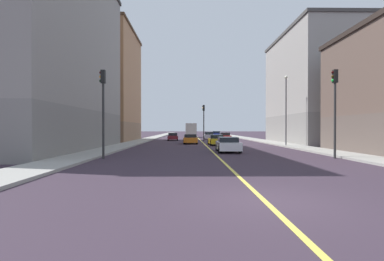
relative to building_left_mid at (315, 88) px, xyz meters
The scene contains 19 objects.
ground_plane 37.38m from the building_left_mid, 115.24° to the right, with size 400.00×400.00×0.00m, color #372A37.
sidewalk_left 18.58m from the building_left_mid, 110.50° to the left, with size 2.73×168.00×0.15m, color #9E9B93.
sidewalk_right 30.79m from the building_left_mid, 147.82° to the left, with size 2.73×168.00×0.15m, color #9E9B93.
lane_center_stripe 23.55m from the building_left_mid, 134.47° to the left, with size 0.16×154.00×0.01m, color #E5D14C.
building_left_mid is the anchor object (origin of this frame).
building_right_corner 34.00m from the building_left_mid, 156.77° to the right, with size 9.46×22.48×18.47m.
building_right_midblock 32.11m from the building_left_mid, 166.60° to the left, with size 9.46×15.82×18.03m.
traffic_light_left_near 22.94m from the building_left_mid, 109.95° to the right, with size 0.40×0.32×6.06m.
traffic_light_right_near 31.93m from the building_left_mid, 137.86° to the right, with size 0.40×0.32×6.00m.
traffic_light_median_far 16.60m from the building_left_mid, 161.54° to the left, with size 0.40×0.32×5.71m.
street_lamp_left_near 10.82m from the building_left_mid, 129.91° to the right, with size 0.36×0.36×7.84m.
car_red 17.35m from the building_left_mid, 135.15° to the left, with size 1.92×4.01×1.32m.
car_yellow 16.67m from the building_left_mid, 161.07° to the right, with size 1.89×3.96×1.27m.
car_white 22.22m from the building_left_mid, 132.59° to the right, with size 1.96×4.59×1.30m.
car_silver 21.43m from the building_left_mid, 132.81° to the left, with size 1.95×4.19×1.40m.
car_orange 18.87m from the building_left_mid, behind, with size 1.92×4.57×1.28m.
car_blue 32.39m from the building_left_mid, 110.43° to the left, with size 1.99×4.14×1.39m.
car_maroon 23.75m from the building_left_mid, 153.81° to the left, with size 1.90×4.08×1.29m.
box_truck 31.70m from the building_left_mid, 123.27° to the left, with size 2.49×7.31×3.17m.
Camera 1 is at (-2.16, -8.49, 2.05)m, focal length 28.02 mm.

